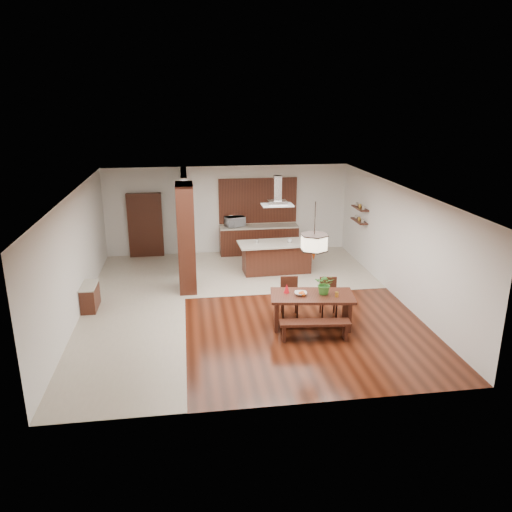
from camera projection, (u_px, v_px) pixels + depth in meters
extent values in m
plane|color=#331309|center=(244.00, 303.00, 12.72)|extent=(9.00, 9.00, 0.00)
cube|color=white|center=(244.00, 190.00, 11.84)|extent=(8.00, 9.00, 0.04)
cube|color=silver|center=(228.00, 210.00, 16.52)|extent=(8.00, 0.04, 2.90)
cube|color=silver|center=(277.00, 329.00, 8.03)|extent=(8.00, 0.04, 2.90)
cube|color=silver|center=(75.00, 256.00, 11.73)|extent=(0.04, 9.00, 2.90)
cube|color=silver|center=(398.00, 242.00, 12.82)|extent=(0.04, 9.00, 2.90)
cube|color=#C1B5A1|center=(134.00, 309.00, 12.34)|extent=(2.50, 9.00, 0.01)
cube|color=#C1B5A1|center=(275.00, 269.00, 15.24)|extent=(5.50, 4.00, 0.01)
cube|color=#3C230F|center=(244.00, 191.00, 11.84)|extent=(8.00, 9.00, 0.02)
cube|color=black|center=(186.00, 238.00, 13.22)|extent=(0.45, 1.00, 2.90)
cube|color=silver|center=(186.00, 220.00, 15.20)|extent=(0.18, 2.40, 2.90)
cube|color=black|center=(90.00, 297.00, 12.29)|extent=(0.37, 0.88, 0.63)
cube|color=black|center=(145.00, 225.00, 16.18)|extent=(1.10, 0.20, 2.10)
cube|color=black|center=(259.00, 240.00, 16.68)|extent=(2.60, 0.60, 0.90)
cube|color=#BBB4A4|center=(259.00, 227.00, 16.53)|extent=(2.60, 0.62, 0.05)
cube|color=#AB6133|center=(258.00, 200.00, 16.53)|extent=(2.60, 0.08, 1.50)
cube|color=black|center=(359.00, 221.00, 15.27)|extent=(0.26, 0.90, 0.04)
cube|color=black|center=(360.00, 208.00, 15.15)|extent=(0.26, 0.90, 0.04)
cube|color=black|center=(312.00, 296.00, 11.22)|extent=(1.97, 1.19, 0.06)
cube|color=black|center=(276.00, 312.00, 11.34)|extent=(0.19, 0.75, 0.71)
cube|color=black|center=(347.00, 312.00, 11.34)|extent=(0.19, 0.75, 0.71)
imported|color=#317025|center=(325.00, 284.00, 11.18)|extent=(0.55, 0.52, 0.48)
imported|color=beige|center=(301.00, 294.00, 11.19)|extent=(0.31, 0.31, 0.07)
cone|color=red|center=(287.00, 288.00, 11.29)|extent=(0.15, 0.15, 0.21)
cylinder|color=gold|center=(337.00, 294.00, 11.07)|extent=(0.10, 0.10, 0.11)
cube|color=black|center=(276.00, 258.00, 14.86)|extent=(2.00, 0.83, 0.89)
cube|color=#BBB4A4|center=(277.00, 243.00, 14.67)|extent=(2.30, 1.08, 0.05)
imported|color=silver|center=(290.00, 241.00, 14.66)|extent=(0.13, 0.13, 0.10)
imported|color=silver|center=(235.00, 221.00, 16.40)|extent=(0.71, 0.61, 0.33)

